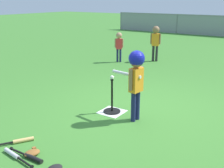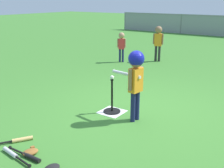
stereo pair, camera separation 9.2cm
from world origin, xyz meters
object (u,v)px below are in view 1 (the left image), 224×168
Objects in this scene: spare_bat_silver at (14,155)px; spare_bat_wood at (19,141)px; fielder_near_left at (119,43)px; spare_bat_black at (30,157)px; baseball_on_tee at (112,77)px; fielder_deep_left at (156,39)px; glove_by_plate at (32,153)px; batter_child at (136,71)px; batting_tee at (112,107)px.

spare_bat_wood is at bearing 133.16° from spare_bat_silver.
fielder_near_left reaches higher than spare_bat_black.
baseball_on_tee is 4.66m from fielder_deep_left.
spare_bat_black is 0.09m from glove_by_plate.
glove_by_plate is at bearing -108.43° from batter_child.
fielder_deep_left is (-1.27, 4.48, 0.08)m from baseball_on_tee.
batting_tee is 1.04× the size of spare_bat_black.
batter_child is (0.53, -0.07, 0.21)m from baseball_on_tee.
spare_bat_silver is 0.23m from glove_by_plate.
spare_bat_black is at bearing -90.26° from baseball_on_tee.
spare_bat_silver and spare_bat_black have the same top height.
spare_bat_silver is at bearing -132.09° from glove_by_plate.
batting_tee is 4.71m from fielder_deep_left.
fielder_near_left is (-2.21, 3.69, -0.04)m from baseball_on_tee.
baseball_on_tee reaches higher than spare_bat_silver.
glove_by_plate is at bearing -68.82° from fielder_near_left.
batting_tee is 1.86m from glove_by_plate.
batting_tee is at bearing 88.13° from glove_by_plate.
spare_bat_silver is 0.23m from spare_bat_black.
spare_bat_wood is at bearing 164.45° from glove_by_plate.
baseball_on_tee is at bearing -59.09° from fielder_near_left.
spare_bat_wood is (-0.49, -1.74, -0.07)m from batting_tee.
baseball_on_tee is 1.97m from glove_by_plate.
fielder_deep_left is 6.49m from glove_by_plate.
spare_bat_wood is (0.79, -6.22, -0.73)m from fielder_deep_left.
batting_tee is at bearing -74.15° from fielder_deep_left.
spare_bat_black is at bearing 24.34° from spare_bat_silver.
spare_bat_wood is (-0.27, 0.29, 0.00)m from spare_bat_silver.
fielder_deep_left is 1.91× the size of spare_bat_black.
baseball_on_tee is 0.14× the size of spare_bat_wood.
spare_bat_wood is at bearing -72.39° from fielder_near_left.
spare_bat_wood is (-1.02, -1.66, -0.85)m from batter_child.
glove_by_plate reaches higher than spare_bat_black.
batter_child reaches higher than baseball_on_tee.
fielder_deep_left is at bearing 99.22° from spare_bat_silver.
fielder_deep_left is 6.58m from spare_bat_black.
spare_bat_black is at bearing -78.86° from fielder_deep_left.
batter_child is 1.05× the size of fielder_deep_left.
glove_by_plate is at bearing 47.91° from spare_bat_silver.
batter_child reaches higher than spare_bat_silver.
batter_child is at bearing 69.04° from spare_bat_silver.
batting_tee is 2.04m from spare_bat_silver.
batter_child is 1.92× the size of spare_bat_silver.
batter_child is 2.26m from spare_bat_silver.
batter_child reaches higher than batting_tee.
glove_by_plate is (-0.06, -1.86, -0.64)m from baseball_on_tee.
baseball_on_tee is at bearing 74.37° from spare_bat_wood.
batting_tee is 1.94m from spare_bat_black.
batting_tee is 0.95m from batter_child.
spare_bat_black is 2.42× the size of glove_by_plate.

